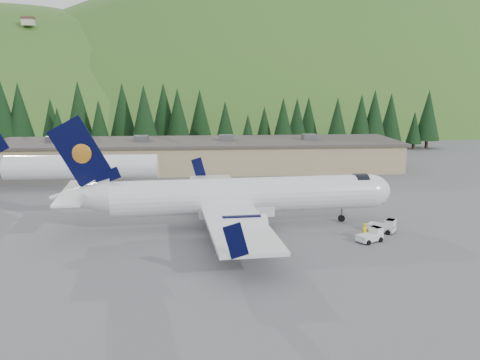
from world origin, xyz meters
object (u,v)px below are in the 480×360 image
object	(u,v)px
second_airliner	(61,167)
baggage_tug_b	(384,226)
airliner	(234,197)
ramp_worker	(365,231)
terminal_building	(198,155)
baggage_tug_a	(371,235)

from	to	relation	value
second_airliner	baggage_tug_b	xyz separation A→B (m)	(39.40, -25.66, -2.66)
airliner	ramp_worker	distance (m)	14.27
terminal_building	ramp_worker	bearing A→B (deg)	-69.31
terminal_building	airliner	bearing A→B (deg)	-84.12
baggage_tug_b	airliner	bearing A→B (deg)	-156.79
airliner	baggage_tug_b	bearing A→B (deg)	-17.60
second_airliner	baggage_tug_a	bearing A→B (deg)	-37.74
baggage_tug_b	second_airliner	bearing A→B (deg)	-176.95
second_airliner	baggage_tug_a	distance (m)	46.94
baggage_tug_a	ramp_worker	distance (m)	0.82
second_airliner	terminal_building	size ratio (longest dim) A/B	0.39
terminal_building	ramp_worker	xyz separation A→B (m)	(16.65, -44.08, -1.76)
second_airliner	ramp_worker	distance (m)	46.17
airliner	ramp_worker	bearing A→B (deg)	-29.90
second_airliner	baggage_tug_a	size ratio (longest dim) A/B	9.37
airliner	terminal_building	bearing A→B (deg)	91.20
ramp_worker	second_airliner	bearing A→B (deg)	-57.54
baggage_tug_a	ramp_worker	size ratio (longest dim) A/B	1.69
airliner	baggage_tug_b	distance (m)	16.18
baggage_tug_a	ramp_worker	bearing A→B (deg)	99.66
second_airliner	baggage_tug_b	bearing A→B (deg)	-33.07
ramp_worker	terminal_building	bearing A→B (deg)	-89.33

